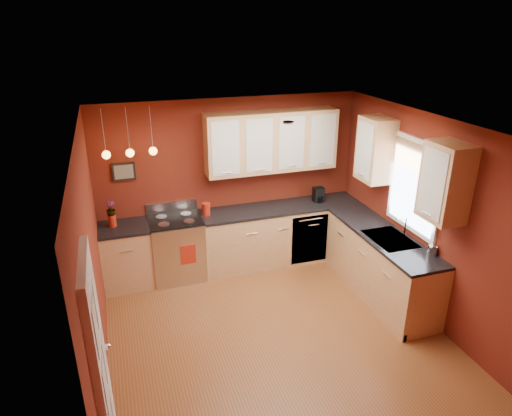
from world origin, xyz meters
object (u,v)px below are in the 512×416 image
object	(u,v)px
red_canister	(206,209)
soap_pump	(433,248)
coffee_maker	(319,195)
gas_range	(177,248)
sink	(390,240)

from	to	relation	value
red_canister	soap_pump	bearing A→B (deg)	-41.18
red_canister	coffee_maker	bearing A→B (deg)	-0.74
coffee_maker	soap_pump	xyz separation A→B (m)	(0.56, -2.06, -0.02)
soap_pump	red_canister	bearing A→B (deg)	138.82
coffee_maker	soap_pump	size ratio (longest dim) A/B	1.27
gas_range	soap_pump	size ratio (longest dim) A/B	5.98
sink	soap_pump	xyz separation A→B (m)	(0.23, -0.55, 0.12)
sink	coffee_maker	bearing A→B (deg)	102.58
sink	coffee_maker	size ratio (longest dim) A/B	2.97
red_canister	coffee_maker	xyz separation A→B (m)	(1.82, -0.02, 0.01)
gas_range	red_canister	world-z (taller)	red_canister
gas_range	coffee_maker	size ratio (longest dim) A/B	4.71
gas_range	soap_pump	world-z (taller)	soap_pump
gas_range	red_canister	size ratio (longest dim) A/B	5.84
sink	red_canister	bearing A→B (deg)	144.56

